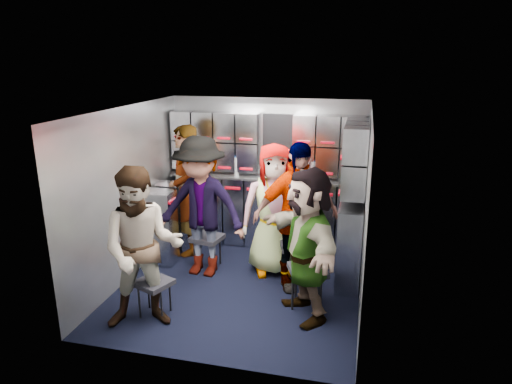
% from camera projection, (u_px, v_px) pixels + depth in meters
% --- Properties ---
extents(floor, '(3.00, 3.00, 0.00)m').
position_uv_depth(floor, '(241.00, 285.00, 5.52)').
color(floor, black).
rests_on(floor, ground).
extents(wall_back, '(2.80, 0.04, 2.10)m').
position_uv_depth(wall_back, '(267.00, 171.00, 6.61)').
color(wall_back, '#979DA4').
rests_on(wall_back, ground).
extents(wall_left, '(0.04, 3.00, 2.10)m').
position_uv_depth(wall_left, '(129.00, 194.00, 5.53)').
color(wall_left, '#979DA4').
rests_on(wall_left, ground).
extents(wall_right, '(0.04, 3.00, 2.10)m').
position_uv_depth(wall_right, '(365.00, 212.00, 4.91)').
color(wall_right, '#979DA4').
rests_on(wall_right, ground).
extents(ceiling, '(2.80, 3.00, 0.02)m').
position_uv_depth(ceiling, '(239.00, 110.00, 4.91)').
color(ceiling, silver).
rests_on(ceiling, wall_back).
extents(cart_bank_back, '(2.68, 0.38, 0.99)m').
position_uv_depth(cart_bank_back, '(264.00, 212.00, 6.58)').
color(cart_bank_back, '#9DA2AD').
rests_on(cart_bank_back, ground).
extents(cart_bank_left, '(0.38, 0.76, 0.99)m').
position_uv_depth(cart_bank_left, '(167.00, 222.00, 6.16)').
color(cart_bank_left, '#9DA2AD').
rests_on(cart_bank_left, ground).
extents(counter, '(2.68, 0.42, 0.03)m').
position_uv_depth(counter, '(264.00, 177.00, 6.43)').
color(counter, '#AEB0B5').
rests_on(counter, cart_bank_back).
extents(locker_bank_back, '(2.68, 0.28, 0.82)m').
position_uv_depth(locker_bank_back, '(265.00, 143.00, 6.35)').
color(locker_bank_back, '#9DA2AD').
rests_on(locker_bank_back, wall_back).
extents(locker_bank_right, '(0.28, 1.00, 0.82)m').
position_uv_depth(locker_bank_right, '(356.00, 157.00, 5.47)').
color(locker_bank_right, '#9DA2AD').
rests_on(locker_bank_right, wall_right).
extents(right_cabinet, '(0.28, 1.20, 1.00)m').
position_uv_depth(right_cabinet, '(350.00, 237.00, 5.66)').
color(right_cabinet, '#9DA2AD').
rests_on(right_cabinet, ground).
extents(coffee_niche, '(0.46, 0.16, 0.84)m').
position_uv_depth(coffee_niche, '(279.00, 144.00, 6.37)').
color(coffee_niche, black).
rests_on(coffee_niche, wall_back).
extents(red_latch_strip, '(2.60, 0.02, 0.03)m').
position_uv_depth(red_latch_strip, '(261.00, 190.00, 6.28)').
color(red_latch_strip, '#9D0414').
rests_on(red_latch_strip, cart_bank_back).
extents(jump_seat_near_left, '(0.44, 0.43, 0.40)m').
position_uv_depth(jump_seat_near_left, '(154.00, 284.00, 4.79)').
color(jump_seat_near_left, black).
rests_on(jump_seat_near_left, ground).
extents(jump_seat_mid_left, '(0.42, 0.41, 0.43)m').
position_uv_depth(jump_seat_mid_left, '(207.00, 239.00, 5.88)').
color(jump_seat_mid_left, black).
rests_on(jump_seat_mid_left, ground).
extents(jump_seat_center, '(0.43, 0.42, 0.42)m').
position_uv_depth(jump_seat_center, '(276.00, 239.00, 5.94)').
color(jump_seat_center, black).
rests_on(jump_seat_center, ground).
extents(jump_seat_mid_right, '(0.51, 0.49, 0.49)m').
position_uv_depth(jump_seat_mid_right, '(297.00, 247.00, 5.55)').
color(jump_seat_mid_right, black).
rests_on(jump_seat_mid_right, ground).
extents(jump_seat_near_right, '(0.50, 0.49, 0.46)m').
position_uv_depth(jump_seat_near_right, '(308.00, 272.00, 4.95)').
color(jump_seat_near_right, black).
rests_on(jump_seat_near_right, ground).
extents(attendant_standing, '(0.71, 0.78, 1.79)m').
position_uv_depth(attendant_standing, '(185.00, 191.00, 6.21)').
color(attendant_standing, black).
rests_on(attendant_standing, ground).
extents(attendant_arc_a, '(0.98, 0.87, 1.67)m').
position_uv_depth(attendant_arc_a, '(143.00, 249.00, 4.48)').
color(attendant_arc_a, black).
rests_on(attendant_arc_a, ground).
extents(attendant_arc_b, '(1.19, 0.76, 1.76)m').
position_uv_depth(attendant_arc_b, '(201.00, 207.00, 5.57)').
color(attendant_arc_b, black).
rests_on(attendant_arc_b, ground).
extents(attendant_arc_c, '(0.94, 0.76, 1.66)m').
position_uv_depth(attendant_arc_c, '(274.00, 210.00, 5.64)').
color(attendant_arc_c, black).
rests_on(attendant_arc_c, ground).
extents(attendant_arc_d, '(1.11, 0.85, 1.76)m').
position_uv_depth(attendant_arc_d, '(296.00, 217.00, 5.25)').
color(attendant_arc_d, black).
rests_on(attendant_arc_d, ground).
extents(attendant_arc_e, '(1.20, 1.53, 1.62)m').
position_uv_depth(attendant_arc_e, '(307.00, 244.00, 4.66)').
color(attendant_arc_e, black).
rests_on(attendant_arc_e, ground).
extents(bottle_left, '(0.07, 0.07, 0.26)m').
position_uv_depth(bottle_left, '(237.00, 166.00, 6.43)').
color(bottle_left, white).
rests_on(bottle_left, counter).
extents(bottle_mid, '(0.07, 0.07, 0.26)m').
position_uv_depth(bottle_mid, '(236.00, 166.00, 6.43)').
color(bottle_mid, white).
rests_on(bottle_mid, counter).
extents(bottle_right, '(0.07, 0.07, 0.26)m').
position_uv_depth(bottle_right, '(313.00, 171.00, 6.19)').
color(bottle_right, white).
rests_on(bottle_right, counter).
extents(cup_left, '(0.08, 0.08, 0.11)m').
position_uv_depth(cup_left, '(194.00, 169.00, 6.58)').
color(cup_left, beige).
rests_on(cup_left, counter).
extents(cup_right, '(0.07, 0.07, 0.11)m').
position_uv_depth(cup_right, '(355.00, 179.00, 6.08)').
color(cup_right, beige).
rests_on(cup_right, counter).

